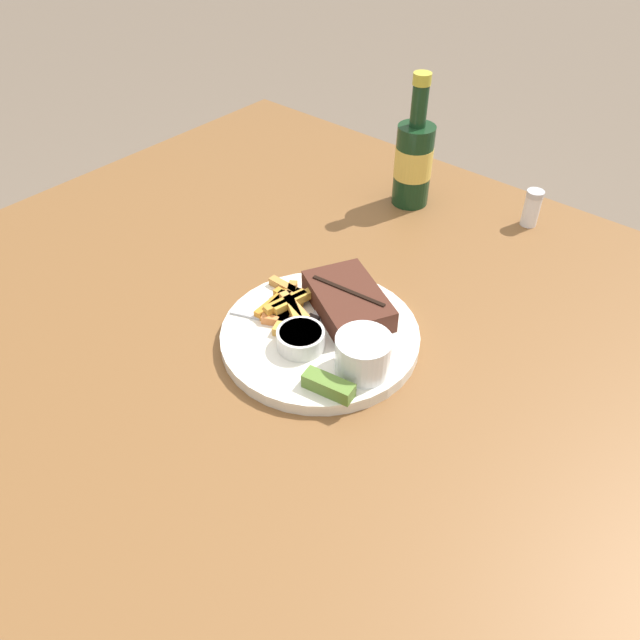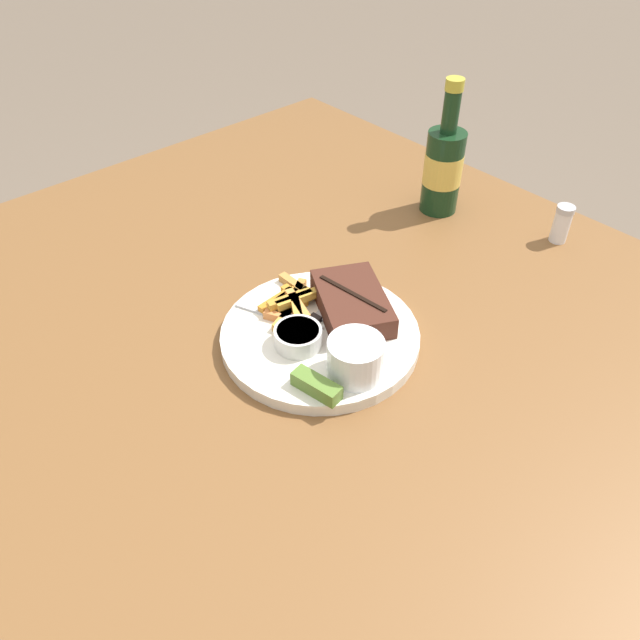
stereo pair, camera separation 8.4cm
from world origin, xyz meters
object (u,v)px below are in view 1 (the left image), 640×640
object	(u,v)px
pickle_spear	(328,386)
fork_utensil	(272,319)
salt_shaker	(532,208)
dinner_plate	(320,336)
knife_utensil	(319,314)
coleslaw_cup	(363,352)
steak_portion	(350,302)
beer_bottle	(414,160)
dipping_sauce_cup	(301,338)

from	to	relation	value
pickle_spear	fork_utensil	distance (m)	0.15
salt_shaker	fork_utensil	bearing A→B (deg)	-106.60
dinner_plate	knife_utensil	bearing A→B (deg)	132.05
dinner_plate	coleslaw_cup	bearing A→B (deg)	-12.55
pickle_spear	salt_shaker	xyz separation A→B (m)	(0.00, 0.54, 0.00)
steak_portion	beer_bottle	size ratio (longest dim) A/B	0.69
dipping_sauce_cup	knife_utensil	world-z (taller)	dipping_sauce_cup
steak_portion	salt_shaker	size ratio (longest dim) A/B	2.49
steak_portion	pickle_spear	distance (m)	0.16
steak_portion	dipping_sauce_cup	bearing A→B (deg)	-91.43
coleslaw_cup	pickle_spear	size ratio (longest dim) A/B	1.05
dinner_plate	beer_bottle	world-z (taller)	beer_bottle
beer_bottle	steak_portion	bearing A→B (deg)	-69.53
fork_utensil	knife_utensil	distance (m)	0.07
dinner_plate	salt_shaker	size ratio (longest dim) A/B	4.19
steak_portion	beer_bottle	bearing A→B (deg)	110.47
salt_shaker	dipping_sauce_cup	bearing A→B (deg)	-98.98
steak_portion	pickle_spear	size ratio (longest dim) A/B	2.37
dipping_sauce_cup	knife_utensil	xyz separation A→B (m)	(-0.02, 0.06, -0.01)
steak_portion	dipping_sauce_cup	distance (m)	0.10
dinner_plate	coleslaw_cup	world-z (taller)	coleslaw_cup
dipping_sauce_cup	fork_utensil	size ratio (longest dim) A/B	0.50
pickle_spear	fork_utensil	world-z (taller)	pickle_spear
coleslaw_cup	dipping_sauce_cup	size ratio (longest dim) A/B	1.13
steak_portion	salt_shaker	xyz separation A→B (m)	(0.08, 0.40, -0.00)
coleslaw_cup	pickle_spear	world-z (taller)	coleslaw_cup
dipping_sauce_cup	knife_utensil	distance (m)	0.07
beer_bottle	salt_shaker	bearing A→B (deg)	19.38
fork_utensil	dinner_plate	bearing A→B (deg)	-0.00
dinner_plate	salt_shaker	bearing A→B (deg)	80.13
fork_utensil	salt_shaker	distance (m)	0.51
coleslaw_cup	knife_utensil	xyz separation A→B (m)	(-0.11, 0.04, -0.03)
knife_utensil	pickle_spear	bearing A→B (deg)	-142.45
knife_utensil	beer_bottle	size ratio (longest dim) A/B	0.71
dipping_sauce_cup	salt_shaker	distance (m)	0.51
salt_shaker	dinner_plate	bearing A→B (deg)	-99.87
pickle_spear	dipping_sauce_cup	bearing A→B (deg)	153.98
dipping_sauce_cup	pickle_spear	distance (m)	0.09
knife_utensil	fork_utensil	bearing A→B (deg)	132.80
salt_shaker	coleslaw_cup	bearing A→B (deg)	-89.13
dinner_plate	beer_bottle	xyz separation A→B (m)	(-0.12, 0.39, 0.07)
steak_portion	knife_utensil	bearing A→B (deg)	-126.77
dipping_sauce_cup	salt_shaker	xyz separation A→B (m)	(0.08, 0.50, 0.00)
fork_utensil	beer_bottle	size ratio (longest dim) A/B	0.55
dinner_plate	fork_utensil	xyz separation A→B (m)	(-0.07, -0.03, 0.01)
pickle_spear	knife_utensil	xyz separation A→B (m)	(-0.10, 0.10, -0.01)
dinner_plate	beer_bottle	bearing A→B (deg)	107.05
fork_utensil	beer_bottle	distance (m)	0.43
coleslaw_cup	salt_shaker	world-z (taller)	coleslaw_cup
fork_utensil	knife_utensil	xyz separation A→B (m)	(0.04, 0.05, 0.00)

